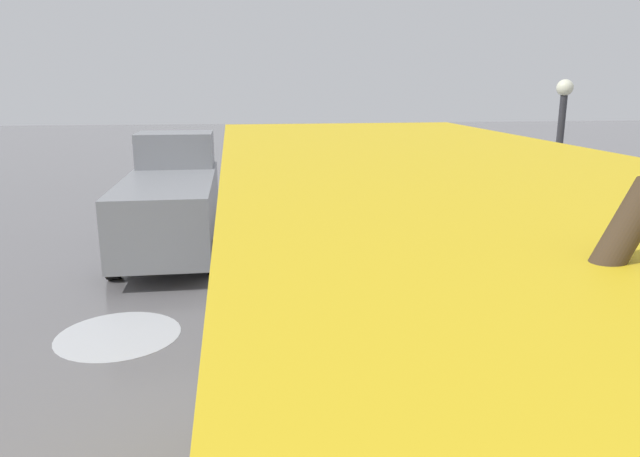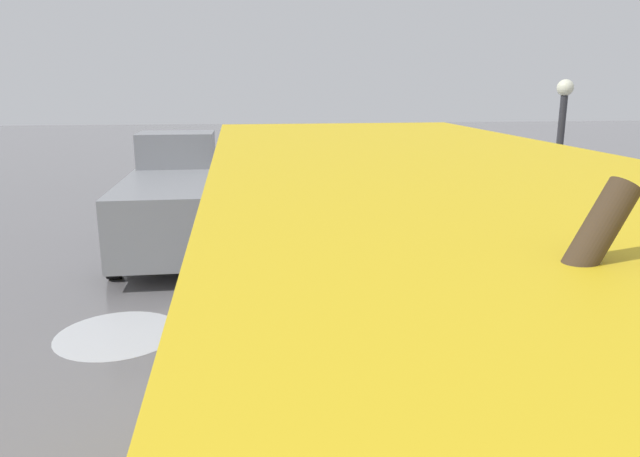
% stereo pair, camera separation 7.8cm
% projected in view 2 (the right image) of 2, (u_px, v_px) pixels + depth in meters
% --- Properties ---
extents(ground_plane, '(90.00, 90.00, 0.00)m').
position_uv_depth(ground_plane, '(331.00, 262.00, 12.79)').
color(ground_plane, slate).
extents(slush_patch_near_cluster, '(2.90, 2.90, 0.01)m').
position_uv_depth(slush_patch_near_cluster, '(406.00, 350.00, 8.58)').
color(slush_patch_near_cluster, silver).
rests_on(slush_patch_near_cluster, ground).
extents(slush_patch_under_van, '(1.89, 1.89, 0.01)m').
position_uv_depth(slush_patch_under_van, '(118.00, 334.00, 9.11)').
color(slush_patch_under_van, silver).
rests_on(slush_patch_under_van, ground).
extents(slush_patch_mid_street, '(2.60, 2.60, 0.01)m').
position_uv_depth(slush_patch_mid_street, '(364.00, 264.00, 12.63)').
color(slush_patch_mid_street, '#ADAFB5').
rests_on(slush_patch_mid_street, ground).
extents(slush_patch_far_side, '(2.09, 2.09, 0.01)m').
position_uv_depth(slush_patch_far_side, '(475.00, 284.00, 11.40)').
color(slush_patch_far_side, '#ADAFB5').
rests_on(slush_patch_far_side, ground).
extents(cargo_van_parked_right, '(2.25, 5.37, 2.60)m').
position_uv_depth(cargo_van_parked_right, '(172.00, 201.00, 13.39)').
color(cargo_van_parked_right, gray).
rests_on(cargo_van_parked_right, ground).
extents(shopping_cart_vendor, '(0.82, 0.97, 1.02)m').
position_uv_depth(shopping_cart_vendor, '(331.00, 244.00, 12.10)').
color(shopping_cart_vendor, '#B2B2B7').
rests_on(shopping_cart_vendor, ground).
extents(hand_dolly_boxes, '(0.59, 0.76, 1.36)m').
position_uv_depth(hand_dolly_boxes, '(285.00, 238.00, 11.81)').
color(hand_dolly_boxes, '#515156').
rests_on(hand_dolly_boxes, ground).
extents(pedestrian_pink_side, '(1.04, 1.04, 2.15)m').
position_uv_depth(pedestrian_pink_side, '(276.00, 188.00, 12.75)').
color(pedestrian_pink_side, black).
rests_on(pedestrian_pink_side, ground).
extents(pedestrian_black_side, '(1.04, 1.04, 2.15)m').
position_uv_depth(pedestrian_black_side, '(407.00, 197.00, 11.80)').
color(pedestrian_black_side, black).
rests_on(pedestrian_black_side, ground).
extents(pedestrian_white_side, '(1.04, 1.04, 2.15)m').
position_uv_depth(pedestrian_white_side, '(308.00, 213.00, 10.31)').
color(pedestrian_white_side, black).
rests_on(pedestrian_white_side, ground).
extents(street_lamp, '(0.28, 0.28, 3.86)m').
position_uv_depth(street_lamp, '(558.00, 167.00, 10.27)').
color(street_lamp, '#2D2D33').
rests_on(street_lamp, ground).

